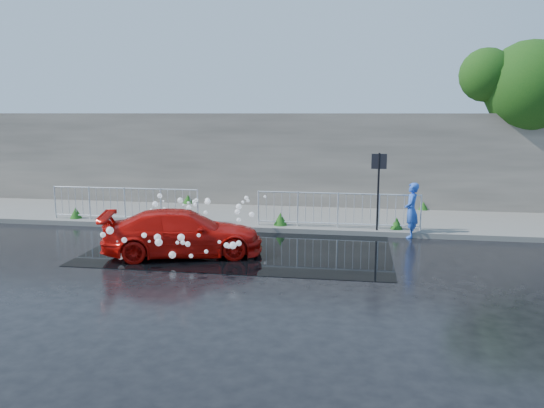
{
  "coord_description": "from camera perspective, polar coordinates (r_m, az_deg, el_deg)",
  "views": [
    {
      "loc": [
        3.57,
        -12.9,
        3.68
      ],
      "look_at": [
        1.09,
        2.39,
        1.0
      ],
      "focal_mm": 35.0,
      "sensor_mm": 36.0,
      "label": 1
    }
  ],
  "objects": [
    {
      "name": "sign_post",
      "position": [
        16.13,
        11.39,
        2.66
      ],
      "size": [
        0.45,
        0.06,
        2.5
      ],
      "color": "black",
      "rests_on": "ground"
    },
    {
      "name": "red_car",
      "position": [
        13.97,
        -9.54,
        -3.08
      ],
      "size": [
        4.4,
        2.73,
        1.19
      ],
      "primitive_type": "imported",
      "rotation": [
        0.0,
        0.0,
        1.85
      ],
      "color": "red",
      "rests_on": "ground"
    },
    {
      "name": "railing_right",
      "position": [
        16.52,
        7.08,
        -0.53
      ],
      "size": [
        5.05,
        0.05,
        1.1
      ],
      "color": "silver",
      "rests_on": "pavement"
    },
    {
      "name": "retaining_wall",
      "position": [
        20.49,
        -0.86,
        4.83
      ],
      "size": [
        30.0,
        0.6,
        3.5
      ],
      "primitive_type": "cube",
      "color": "#5C554D",
      "rests_on": "pavement"
    },
    {
      "name": "ground",
      "position": [
        13.88,
        -6.07,
        -5.61
      ],
      "size": [
        90.0,
        90.0,
        0.0
      ],
      "primitive_type": "plane",
      "color": "black",
      "rests_on": "ground"
    },
    {
      "name": "pavement",
      "position": [
        18.61,
        -2.03,
        -1.36
      ],
      "size": [
        30.0,
        4.0,
        0.15
      ],
      "primitive_type": "cube",
      "color": "slate",
      "rests_on": "ground"
    },
    {
      "name": "curb",
      "position": [
        16.69,
        -3.37,
        -2.66
      ],
      "size": [
        30.0,
        0.25,
        0.16
      ],
      "primitive_type": "cube",
      "color": "slate",
      "rests_on": "ground"
    },
    {
      "name": "person",
      "position": [
        16.24,
        14.77,
        -0.66
      ],
      "size": [
        0.48,
        0.65,
        1.64
      ],
      "primitive_type": "imported",
      "rotation": [
        0.0,
        0.0,
        -1.72
      ],
      "color": "blue",
      "rests_on": "ground"
    },
    {
      "name": "tree",
      "position": [
        21.25,
        26.64,
        11.79
      ],
      "size": [
        5.19,
        3.21,
        6.44
      ],
      "color": "#332114",
      "rests_on": "ground"
    },
    {
      "name": "water_spray",
      "position": [
        14.67,
        -9.05,
        -1.86
      ],
      "size": [
        3.67,
        5.34,
        1.06
      ],
      "color": "white",
      "rests_on": "ground"
    },
    {
      "name": "puddle",
      "position": [
        14.7,
        -3.16,
        -4.67
      ],
      "size": [
        8.0,
        5.0,
        0.01
      ],
      "primitive_type": "cube",
      "color": "black",
      "rests_on": "ground"
    },
    {
      "name": "weeds",
      "position": [
        18.0,
        -2.93,
        -0.93
      ],
      "size": [
        12.17,
        3.93,
        0.41
      ],
      "color": "#1A4111",
      "rests_on": "pavement"
    },
    {
      "name": "railing_left",
      "position": [
        18.17,
        -15.56,
        0.12
      ],
      "size": [
        5.05,
        0.05,
        1.1
      ],
      "color": "silver",
      "rests_on": "pavement"
    }
  ]
}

